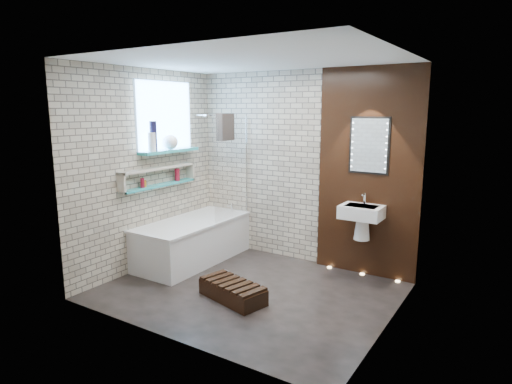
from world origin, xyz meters
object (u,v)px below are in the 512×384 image
Objects in this scene: bathtub at (193,240)px; washbasin at (362,217)px; led_mirror at (369,145)px; walnut_step at (233,292)px; bath_screen at (232,168)px.

bathtub is 2.32m from washbasin.
led_mirror is 0.89× the size of walnut_step.
walnut_step is (-0.97, -1.53, -1.56)m from led_mirror.
led_mirror reaches higher than walnut_step.
washbasin is at bearing -90.00° from led_mirror.
walnut_step is at bearing -54.59° from bath_screen.
walnut_step is (1.20, -0.75, -0.20)m from bathtub.
bath_screen reaches higher than walnut_step.
bath_screen is (0.35, 0.44, 0.99)m from bathtub.
bath_screen is at bearing -169.34° from led_mirror.
bath_screen is 2.41× the size of washbasin.
bath_screen reaches higher than bathtub.
washbasin is 0.88m from led_mirror.
bathtub is 1.14m from bath_screen.
washbasin is 0.73× the size of walnut_step.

